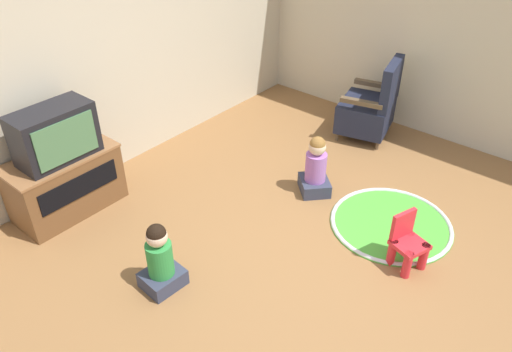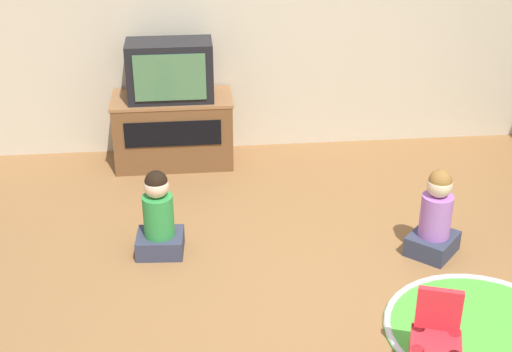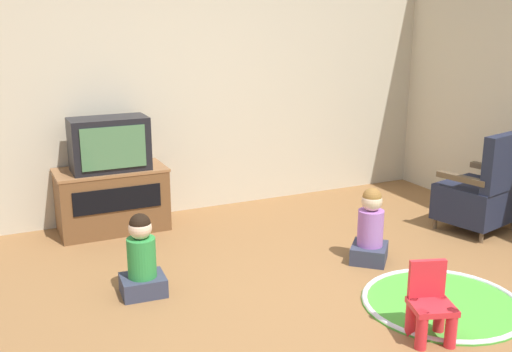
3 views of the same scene
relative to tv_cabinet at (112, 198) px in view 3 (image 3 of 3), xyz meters
name	(u,v)px [view 3 (image 3 of 3)]	position (x,y,z in m)	size (l,w,h in m)	color
ground_plane	(320,318)	(0.86, -2.23, -0.30)	(30.00, 30.00, 0.00)	olive
wall_back	(176,79)	(0.74, 0.33, 1.01)	(5.77, 0.12, 2.63)	beige
tv_cabinet	(112,198)	(0.00, 0.00, 0.00)	(0.97, 0.50, 0.58)	brown
television	(109,144)	(0.00, -0.04, 0.51)	(0.67, 0.36, 0.47)	black
black_armchair	(481,193)	(3.01, -1.44, 0.05)	(0.73, 0.69, 0.93)	brown
yellow_kid_chair	(430,309)	(1.32, -2.73, -0.10)	(0.31, 0.31, 0.48)	red
play_mat	(442,303)	(1.71, -2.42, -0.29)	(1.09, 1.09, 0.04)	green
child_watching_left	(370,230)	(1.70, -1.59, -0.04)	(0.41, 0.41, 0.61)	#33384C
child_watching_center	(142,260)	(-0.09, -1.40, -0.04)	(0.32, 0.29, 0.60)	#33384C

